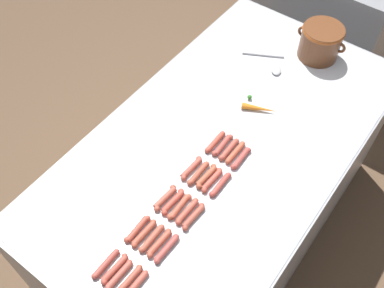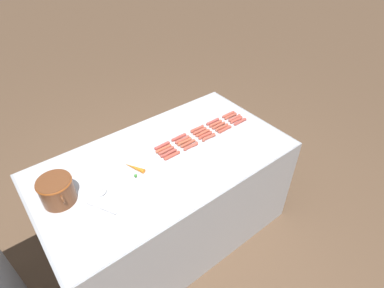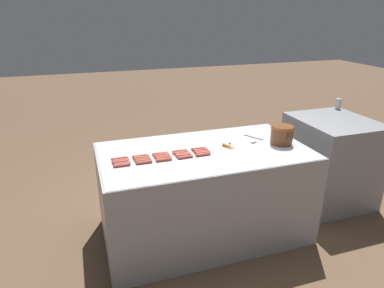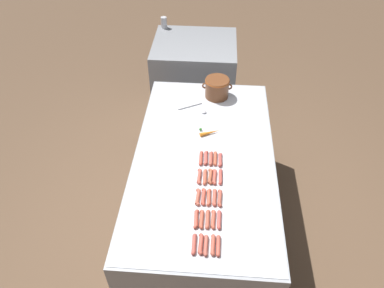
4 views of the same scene
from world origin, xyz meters
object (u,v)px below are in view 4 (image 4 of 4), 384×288
at_px(carrot, 209,132).
at_px(soda_can, 164,23).
at_px(hot_dog_0, 194,244).
at_px(hot_dog_21, 219,220).
at_px(serving_spoon, 199,109).
at_px(hot_dog_13, 210,176).
at_px(hot_dog_8, 205,177).
at_px(hot_dog_18, 215,177).
at_px(hot_dog_19, 215,159).
at_px(hot_dog_9, 206,158).
at_px(hot_dog_15, 213,245).
at_px(hot_dog_11, 208,219).
at_px(hot_dog_16, 213,219).
at_px(hot_dog_14, 211,159).
at_px(hot_dog_12, 209,197).
at_px(hot_dog_1, 196,219).
at_px(hot_dog_24, 220,160).
at_px(hot_dog_5, 201,244).
at_px(hot_dog_2, 198,197).
at_px(hot_dog_3, 199,176).
at_px(hot_dog_10, 206,246).
at_px(hot_dog_20, 218,246).
at_px(hot_dog_4, 201,158).
at_px(hot_dog_6, 202,219).
at_px(hot_dog_22, 220,198).
at_px(hot_dog_17, 215,197).
at_px(bean_pot, 217,87).
at_px(hot_dog_7, 204,197).
at_px(hot_dog_23, 220,177).

relative_size(carrot, soda_can, 1.39).
bearing_deg(hot_dog_0, hot_dog_21, 51.55).
bearing_deg(serving_spoon, hot_dog_13, -80.46).
xyz_separation_m(hot_dog_8, hot_dog_18, (0.07, 0.01, 0.00)).
bearing_deg(hot_dog_19, hot_dog_8, -109.70).
relative_size(hot_dog_9, hot_dog_15, 1.00).
bearing_deg(hot_dog_11, hot_dog_8, 95.33).
distance_m(hot_dog_16, hot_dog_18, 0.35).
relative_size(hot_dog_14, hot_dog_21, 1.00).
xyz_separation_m(hot_dog_12, hot_dog_13, (0.00, 0.18, 0.00)).
bearing_deg(hot_dog_1, hot_dog_9, 86.11).
xyz_separation_m(hot_dog_24, serving_spoon, (-0.20, 0.59, -0.00)).
xyz_separation_m(hot_dog_0, hot_dog_9, (0.04, 0.72, 0.00)).
distance_m(hot_dog_21, hot_dog_24, 0.53).
relative_size(hot_dog_5, hot_dog_13, 1.00).
bearing_deg(hot_dog_8, hot_dog_15, -82.22).
bearing_deg(hot_dog_8, hot_dog_1, -96.27).
bearing_deg(hot_dog_21, hot_dog_14, 97.60).
bearing_deg(hot_dog_2, hot_dog_24, 68.18).
bearing_deg(hot_dog_1, soda_can, 101.94).
height_order(hot_dog_8, soda_can, soda_can).
bearing_deg(hot_dog_18, hot_dog_3, -178.41).
bearing_deg(hot_dog_15, hot_dog_14, 93.03).
relative_size(hot_dog_0, hot_dog_10, 1.00).
distance_m(hot_dog_15, hot_dog_20, 0.03).
bearing_deg(soda_can, hot_dog_4, -74.94).
distance_m(hot_dog_15, soda_can, 2.75).
height_order(hot_dog_5, hot_dog_24, same).
bearing_deg(hot_dog_19, hot_dog_16, -89.81).
height_order(hot_dog_4, hot_dog_11, same).
height_order(hot_dog_6, hot_dog_12, same).
xyz_separation_m(hot_dog_1, soda_can, (-0.53, 2.49, 0.13)).
bearing_deg(hot_dog_24, carrot, 107.11).
distance_m(hot_dog_21, hot_dog_22, 0.17).
distance_m(hot_dog_15, serving_spoon, 1.31).
height_order(hot_dog_17, bean_pot, bean_pot).
distance_m(hot_dog_19, carrot, 0.29).
relative_size(hot_dog_7, carrot, 0.83).
bearing_deg(hot_dog_24, hot_dog_6, -101.57).
bearing_deg(soda_can, hot_dog_3, -76.17).
relative_size(hot_dog_23, carrot, 0.83).
bearing_deg(hot_dog_7, serving_spoon, 95.44).
bearing_deg(hot_dog_11, hot_dog_4, 97.67).
relative_size(hot_dog_16, hot_dog_23, 1.00).
relative_size(hot_dog_10, hot_dog_17, 1.00).
xyz_separation_m(hot_dog_5, serving_spoon, (-0.09, 1.30, -0.00)).
xyz_separation_m(hot_dog_0, hot_dog_10, (0.07, -0.00, 0.00)).
height_order(hot_dog_3, hot_dog_6, same).
distance_m(hot_dog_15, hot_dog_23, 0.54).
relative_size(hot_dog_12, carrot, 0.83).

